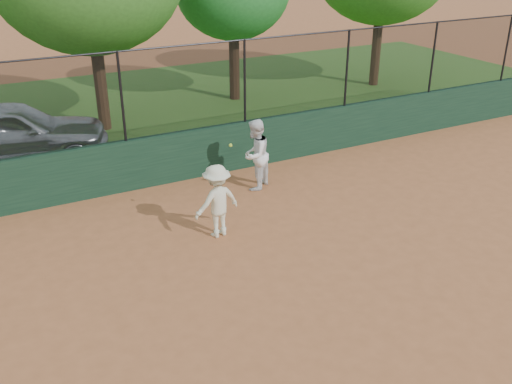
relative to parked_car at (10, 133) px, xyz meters
name	(u,v)px	position (x,y,z in m)	size (l,w,h in m)	color
ground	(277,327)	(2.66, -9.00, -0.81)	(80.00, 80.00, 0.00)	#AF6238
back_wall	(150,162)	(2.66, -3.00, -0.21)	(26.00, 0.20, 1.20)	#1A3925
grass_strip	(92,118)	(2.66, 3.00, -0.81)	(36.00, 12.00, 0.01)	#305B1C
parked_car	(10,133)	(0.00, 0.00, 0.00)	(1.92, 4.77, 1.63)	#A3A7AC
player_second	(255,155)	(4.77, -4.29, 0.01)	(0.80, 0.63, 1.65)	white
player_main	(217,201)	(3.07, -5.94, -0.07)	(1.03, 0.70, 1.95)	beige
fence_assembly	(142,93)	(2.64, -3.00, 1.42)	(26.00, 0.06, 2.00)	black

